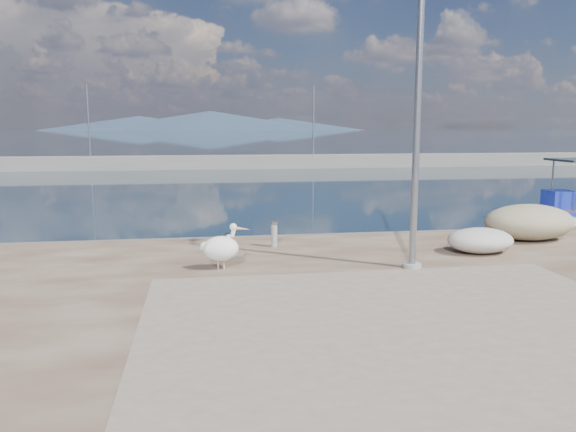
# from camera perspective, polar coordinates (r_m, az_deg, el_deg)

# --- Properties ---
(ground) EXTENTS (1400.00, 1400.00, 0.00)m
(ground) POSITION_cam_1_polar(r_m,az_deg,el_deg) (12.46, 2.71, -8.66)
(ground) COLOR #162635
(ground) RESTS_ON ground
(quay_patch) EXTENTS (9.00, 7.00, 0.01)m
(quay_patch) POSITION_cam_1_polar(r_m,az_deg,el_deg) (9.83, 12.14, -10.67)
(quay_patch) COLOR gray
(quay_patch) RESTS_ON quay
(breakwater) EXTENTS (120.00, 2.20, 7.50)m
(breakwater) POSITION_cam_1_polar(r_m,az_deg,el_deg) (51.78, -6.18, 5.48)
(breakwater) COLOR gray
(breakwater) RESTS_ON ground
(mountains) EXTENTS (370.00, 280.00, 22.00)m
(mountains) POSITION_cam_1_polar(r_m,az_deg,el_deg) (661.68, -8.35, 9.45)
(mountains) COLOR #28384C
(mountains) RESTS_ON ground
(pelican) EXTENTS (1.15, 0.67, 1.09)m
(pelican) POSITION_cam_1_polar(r_m,az_deg,el_deg) (13.10, -6.77, -3.22)
(pelican) COLOR tan
(pelican) RESTS_ON quay
(lamp_post) EXTENTS (0.44, 0.96, 7.00)m
(lamp_post) POSITION_cam_1_polar(r_m,az_deg,el_deg) (13.23, 12.93, 8.88)
(lamp_post) COLOR gray
(lamp_post) RESTS_ON quay
(bollard_near) EXTENTS (0.23, 0.23, 0.70)m
(bollard_near) POSITION_cam_1_polar(r_m,az_deg,el_deg) (15.50, -1.41, -1.75)
(bollard_near) COLOR gray
(bollard_near) RESTS_ON quay
(potted_plant) EXTENTS (0.53, 0.47, 0.54)m
(potted_plant) POSITION_cam_1_polar(r_m,az_deg,el_deg) (15.09, -6.65, -2.55)
(potted_plant) COLOR #33722D
(potted_plant) RESTS_ON quay
(net_pile_d) EXTENTS (1.75, 1.32, 0.66)m
(net_pile_d) POSITION_cam_1_polar(r_m,az_deg,el_deg) (15.62, 18.96, -2.36)
(net_pile_d) COLOR silver
(net_pile_d) RESTS_ON quay
(net_pile_c) EXTENTS (2.66, 1.90, 1.04)m
(net_pile_c) POSITION_cam_1_polar(r_m,az_deg,el_deg) (17.91, 23.29, -0.57)
(net_pile_c) COLOR #C5BB92
(net_pile_c) RESTS_ON quay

